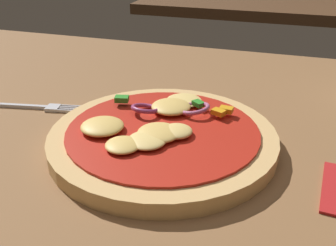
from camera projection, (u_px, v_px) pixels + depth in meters
The scene contains 4 objects.
dining_table at pixel (149, 163), 0.46m from camera, with size 1.26×0.88×0.03m.
pizza at pixel (162, 136), 0.46m from camera, with size 0.27×0.27×0.04m.
fork at pixel (33, 107), 0.55m from camera, with size 0.16×0.04×0.01m.
background_table at pixel (255, 2), 1.42m from camera, with size 0.79×0.52×0.03m.
Camera 1 is at (0.14, -0.36, 0.27)m, focal length 41.43 mm.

